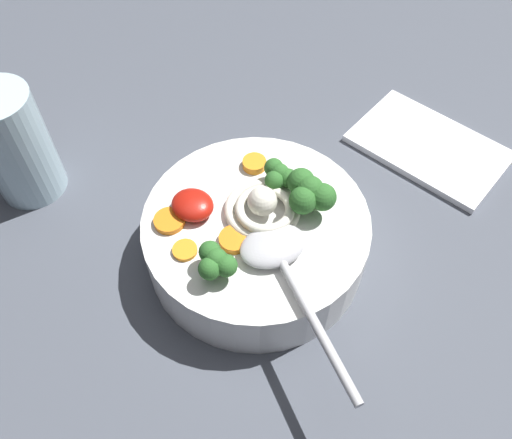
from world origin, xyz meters
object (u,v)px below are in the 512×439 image
(soup_spoon, at_px, (280,258))
(folded_napkin, at_px, (429,147))
(soup_bowl, at_px, (256,237))
(noodle_pile, at_px, (263,208))
(drinking_glass, at_px, (15,145))

(soup_spoon, bearing_deg, folded_napkin, 113.23)
(soup_bowl, height_order, noodle_pile, noodle_pile)
(soup_bowl, height_order, soup_spoon, soup_spoon)
(noodle_pile, relative_size, drinking_glass, 0.62)
(noodle_pile, bearing_deg, folded_napkin, 67.38)
(noodle_pile, bearing_deg, soup_spoon, -43.31)
(soup_bowl, relative_size, noodle_pile, 2.73)
(soup_spoon, bearing_deg, noodle_pile, 171.27)
(soup_bowl, xyz_separation_m, folded_napkin, (0.09, 0.23, -0.03))
(noodle_pile, distance_m, soup_spoon, 0.06)
(noodle_pile, xyz_separation_m, folded_napkin, (0.09, 0.22, -0.06))
(soup_spoon, relative_size, folded_napkin, 0.96)
(noodle_pile, height_order, drinking_glass, drinking_glass)
(soup_bowl, bearing_deg, soup_spoon, -34.58)
(soup_spoon, height_order, folded_napkin, soup_spoon)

